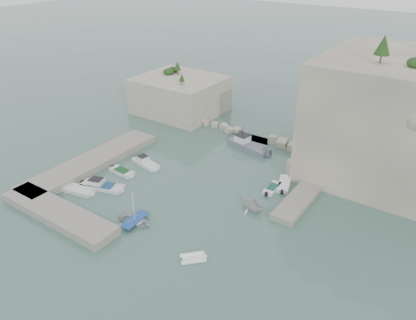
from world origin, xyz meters
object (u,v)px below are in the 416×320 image
Objects in this scene: rowboat at (135,223)px; work_boat at (249,149)px; motorboat_c at (122,173)px; motorboat_b at (146,165)px; tender_east_a at (252,209)px; tender_east_d at (298,178)px; inflatable_dinghy at (193,259)px; motorboat_e at (79,192)px; tender_east_c at (284,186)px; motorboat_d at (103,188)px; tender_east_b at (272,190)px.

work_boat reaches higher than rowboat.
motorboat_b reaches higher than motorboat_c.
tender_east_a is 10.73m from tender_east_d.
tender_east_a is at bearing -49.40° from rowboat.
tender_east_d is 11.60m from work_boat.
tender_east_a is (0.65, 11.94, 0.00)m from inflatable_dinghy.
work_boat reaches higher than motorboat_e.
work_boat reaches higher than tender_east_c.
tender_east_d is at bearing -34.89° from rowboat.
tender_east_a reaches higher than motorboat_c.
motorboat_e is 28.66m from tender_east_c.
motorboat_d reaches higher than inflatable_dinghy.
motorboat_e is 23.89m from tender_east_a.
motorboat_e is at bearing -97.17° from motorboat_c.
motorboat_d is 0.80× the size of work_boat.
work_boat is (11.52, 17.99, 0.00)m from motorboat_c.
tender_east_a is 17.57m from work_boat.
work_boat reaches higher than tender_east_b.
motorboat_c is at bearing 68.90° from motorboat_e.
motorboat_e is 3.18m from motorboat_d.
rowboat is 1.20× the size of tender_east_a.
motorboat_d is 1.40× the size of tender_east_c.
tender_east_c is (21.43, 10.53, 0.00)m from motorboat_c.
motorboat_c is 1.14× the size of tender_east_b.
tender_east_a reaches higher than rowboat.
tender_east_d is (1.66, 4.99, 0.00)m from tender_east_b.
tender_east_a is at bearing -47.97° from work_boat.
motorboat_e and tender_east_b have the same top height.
tender_east_c is at bearing -36.94° from rowboat.
tender_east_b is (19.81, 13.04, 0.00)m from motorboat_d.
work_boat is at bearing 60.95° from inflatable_dinghy.
motorboat_d is at bearing 120.53° from inflatable_dinghy.
tender_east_d is at bearing -32.82° from tender_east_c.
motorboat_b is 0.81× the size of motorboat_d.
motorboat_b is 23.11m from tender_east_d.
motorboat_d is at bearing 108.26° from tender_east_c.
motorboat_b reaches higher than inflatable_dinghy.
tender_east_b is 0.81× the size of tender_east_d.
inflatable_dinghy is at bearing -102.48° from rowboat.
tender_east_a is (20.51, 2.90, 0.00)m from motorboat_c.
motorboat_b is 1.14× the size of tender_east_c.
motorboat_c is 21.82m from inflatable_dinghy.
tender_east_c is at bearing 7.68° from tender_east_a.
motorboat_e is at bearing 109.95° from tender_east_c.
tender_east_a is 5.61m from tender_east_b.
rowboat is 14.92m from tender_east_a.
inflatable_dinghy is at bearing -164.62° from tender_east_d.
tender_east_b is (0.06, 5.61, 0.00)m from tender_east_a.
motorboat_c and tender_east_c have the same top height.
tender_east_b and tender_east_c have the same top height.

